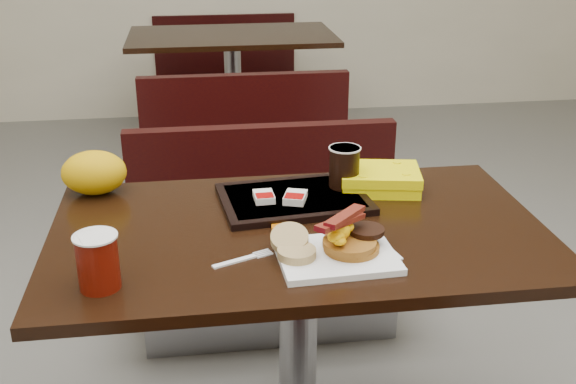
{
  "coord_description": "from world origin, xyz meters",
  "views": [
    {
      "loc": [
        -0.23,
        -1.5,
        1.49
      ],
      "look_at": [
        -0.02,
        0.06,
        0.82
      ],
      "focal_mm": 43.15,
      "sensor_mm": 36.0,
      "label": 1
    }
  ],
  "objects": [
    {
      "name": "condiment_syrup",
      "position": [
        -0.05,
        -0.0,
        0.75
      ],
      "size": [
        0.04,
        0.03,
        0.01
      ],
      "primitive_type": "cube",
      "rotation": [
        0.0,
        0.0,
        -0.1
      ],
      "color": "#B75807",
      "rests_on": "table_near"
    },
    {
      "name": "coffee_cup_far",
      "position": [
        0.15,
        0.2,
        0.82
      ],
      "size": [
        0.1,
        0.1,
        0.11
      ],
      "primitive_type": "cylinder",
      "rotation": [
        0.0,
        0.0,
        -0.27
      ],
      "color": "black",
      "rests_on": "tray"
    },
    {
      "name": "sausage_patty",
      "position": [
        0.14,
        -0.13,
        0.8
      ],
      "size": [
        0.09,
        0.09,
        0.01
      ],
      "primitive_type": "cylinder",
      "rotation": [
        0.0,
        0.0,
        -0.22
      ],
      "color": "black",
      "rests_on": "pancake_stack"
    },
    {
      "name": "bench_near_n",
      "position": [
        0.0,
        0.7,
        0.36
      ],
      "size": [
        1.0,
        0.46,
        0.72
      ],
      "primitive_type": null,
      "color": "black",
      "rests_on": "floor"
    },
    {
      "name": "bacon_strips",
      "position": [
        0.07,
        -0.17,
        0.84
      ],
      "size": [
        0.16,
        0.16,
        0.01
      ],
      "primitive_type": null,
      "rotation": [
        0.0,
        0.0,
        0.77
      ],
      "color": "#48050B",
      "rests_on": "scrambled_eggs"
    },
    {
      "name": "platter",
      "position": [
        0.06,
        -0.17,
        0.76
      ],
      "size": [
        0.27,
        0.21,
        0.02
      ],
      "primitive_type": "cube",
      "rotation": [
        0.0,
        0.0,
        0.05
      ],
      "color": "white",
      "rests_on": "table_near"
    },
    {
      "name": "paper_bag",
      "position": [
        -0.51,
        0.29,
        0.81
      ],
      "size": [
        0.2,
        0.18,
        0.12
      ],
      "primitive_type": "ellipsoid",
      "rotation": [
        0.0,
        0.0,
        0.33
      ],
      "color": "#D8B707",
      "rests_on": "table_near"
    },
    {
      "name": "hashbrown_sleeve_left",
      "position": [
        -0.07,
        0.14,
        0.78
      ],
      "size": [
        0.05,
        0.07,
        0.02
      ],
      "primitive_type": "cube",
      "rotation": [
        0.0,
        0.0,
        0.05
      ],
      "color": "silver",
      "rests_on": "tray"
    },
    {
      "name": "clamshell",
      "position": [
        0.26,
        0.21,
        0.78
      ],
      "size": [
        0.24,
        0.2,
        0.06
      ],
      "primitive_type": "cube",
      "rotation": [
        0.0,
        0.0,
        -0.18
      ],
      "color": "#EEDE03",
      "rests_on": "table_near"
    },
    {
      "name": "knife",
      "position": [
        0.18,
        -0.12,
        0.75
      ],
      "size": [
        0.04,
        0.15,
        0.0
      ],
      "primitive_type": "cube",
      "rotation": [
        0.0,
        0.0,
        -1.35
      ],
      "color": "white",
      "rests_on": "table_near"
    },
    {
      "name": "scrambled_eggs",
      "position": [
        0.06,
        -0.16,
        0.81
      ],
      "size": [
        0.1,
        0.09,
        0.04
      ],
      "primitive_type": "ellipsoid",
      "rotation": [
        0.0,
        0.0,
        0.21
      ],
      "color": "yellow",
      "rests_on": "pancake_stack"
    },
    {
      "name": "pancake_stack",
      "position": [
        0.09,
        -0.16,
        0.78
      ],
      "size": [
        0.16,
        0.16,
        0.03
      ],
      "primitive_type": "cylinder",
      "rotation": [
        0.0,
        0.0,
        -0.33
      ],
      "color": "#8E6617",
      "rests_on": "platter"
    },
    {
      "name": "table_near",
      "position": [
        0.0,
        0.0,
        0.38
      ],
      "size": [
        1.2,
        0.7,
        0.75
      ],
      "primitive_type": null,
      "color": "black",
      "rests_on": "floor"
    },
    {
      "name": "bench_far_s",
      "position": [
        0.0,
        1.9,
        0.36
      ],
      "size": [
        1.0,
        0.46,
        0.72
      ],
      "primitive_type": null,
      "color": "black",
      "rests_on": "floor"
    },
    {
      "name": "hashbrown_sleeve_right",
      "position": [
        0.01,
        0.12,
        0.78
      ],
      "size": [
        0.07,
        0.09,
        0.02
      ],
      "primitive_type": "cube",
      "rotation": [
        0.0,
        0.0,
        -0.32
      ],
      "color": "silver",
      "rests_on": "tray"
    },
    {
      "name": "muffin_top",
      "position": [
        -0.04,
        -0.13,
        0.79
      ],
      "size": [
        0.1,
        0.1,
        0.05
      ],
      "primitive_type": "cylinder",
      "rotation": [
        0.38,
        0.0,
        -0.16
      ],
      "color": "tan",
      "rests_on": "platter"
    },
    {
      "name": "muffin_bottom",
      "position": [
        -0.03,
        -0.17,
        0.77
      ],
      "size": [
        0.1,
        0.1,
        0.02
      ],
      "primitive_type": "cylinder",
      "rotation": [
        0.0,
        0.0,
        -0.26
      ],
      "color": "tan",
      "rests_on": "platter"
    },
    {
      "name": "condiment_ketchup",
      "position": [
        -0.12,
        0.09,
        0.76
      ],
      "size": [
        0.05,
        0.04,
        0.01
      ],
      "primitive_type": "cube",
      "rotation": [
        0.0,
        0.0,
        -0.23
      ],
      "color": "#8C0504",
      "rests_on": "table_near"
    },
    {
      "name": "bench_far_n",
      "position": [
        0.0,
        3.3,
        0.36
      ],
      "size": [
        1.0,
        0.46,
        0.72
      ],
      "primitive_type": null,
      "color": "black",
      "rests_on": "floor"
    },
    {
      "name": "table_far",
      "position": [
        0.0,
        2.6,
        0.38
      ],
      "size": [
        1.2,
        0.7,
        0.75
      ],
      "primitive_type": null,
      "color": "black",
      "rests_on": "floor"
    },
    {
      "name": "fork",
      "position": [
        -0.17,
        -0.15,
        0.75
      ],
      "size": [
        0.14,
        0.08,
        0.0
      ],
      "primitive_type": null,
      "rotation": [
        0.0,
        0.0,
        0.4
      ],
      "color": "white",
      "rests_on": "table_near"
    },
    {
      "name": "tray",
      "position": [
        0.01,
        0.15,
        0.76
      ],
      "size": [
        0.41,
        0.31,
        0.02
      ],
      "primitive_type": "cube",
      "rotation": [
        0.0,
        0.0,
        0.11
      ],
      "color": "black",
      "rests_on": "table_near"
    },
    {
      "name": "coffee_cup_near",
      "position": [
        -0.45,
        -0.22,
        0.81
      ],
      "size": [
        0.09,
        0.09,
        0.12
      ],
      "primitive_type": "cylinder",
      "rotation": [
        0.0,
        0.0,
        0.08
      ],
      "color": "maroon",
      "rests_on": "table_near"
    }
  ]
}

